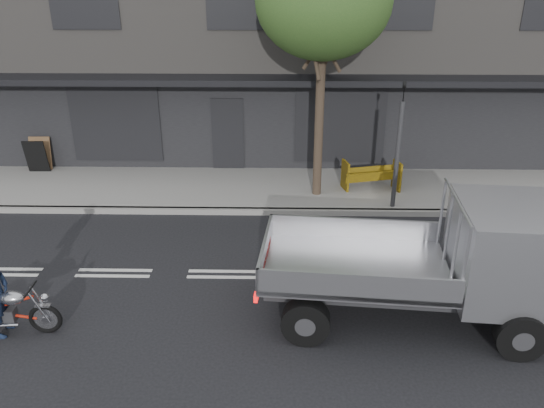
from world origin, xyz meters
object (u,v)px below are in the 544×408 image
(street_tree, at_px, (324,2))
(sandwich_board, at_px, (36,156))
(traffic_light_pole, at_px, (398,153))
(construction_barrier, at_px, (372,178))
(motorcycle, at_px, (9,310))
(flatbed_ute, at_px, (481,255))

(street_tree, xyz_separation_m, sandwich_board, (-8.66, 1.55, -4.60))
(traffic_light_pole, relative_size, construction_barrier, 2.20)
(motorcycle, height_order, construction_barrier, construction_barrier)
(traffic_light_pole, height_order, construction_barrier, traffic_light_pole)
(motorcycle, distance_m, construction_barrier, 9.76)
(flatbed_ute, relative_size, sandwich_board, 5.21)
(motorcycle, bearing_deg, construction_barrier, 38.65)
(flatbed_ute, relative_size, construction_barrier, 3.44)
(construction_barrier, bearing_deg, flatbed_ute, -80.73)
(flatbed_ute, bearing_deg, motorcycle, -171.43)
(construction_barrier, bearing_deg, traffic_light_pole, -66.33)
(traffic_light_pole, height_order, motorcycle, traffic_light_pole)
(street_tree, xyz_separation_m, traffic_light_pole, (2.00, -0.85, -3.63))
(traffic_light_pole, relative_size, flatbed_ute, 0.64)
(street_tree, relative_size, flatbed_ute, 1.23)
(flatbed_ute, bearing_deg, street_tree, 118.83)
(traffic_light_pole, bearing_deg, motorcycle, -145.30)
(traffic_light_pole, bearing_deg, flatbed_ute, -83.80)
(traffic_light_pole, xyz_separation_m, construction_barrier, (-0.43, 0.97, -1.06))
(sandwich_board, bearing_deg, traffic_light_pole, -14.13)
(street_tree, relative_size, motorcycle, 3.69)
(street_tree, height_order, construction_barrier, street_tree)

